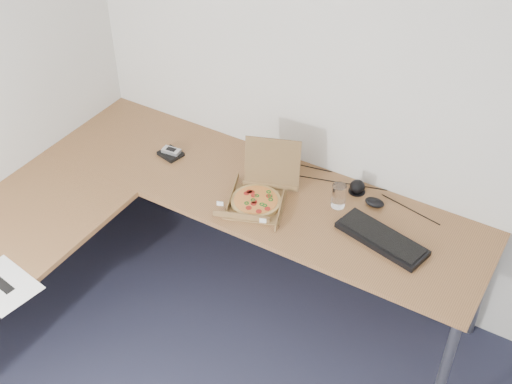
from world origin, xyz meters
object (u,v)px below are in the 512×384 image
Objects in this scene: keyboard at (382,239)px; wallet at (171,154)px; drinking_glass at (339,196)px; desk at (164,218)px; pizza_box at (258,197)px.

keyboard is 3.68× the size of wallet.
keyboard is (0.30, -0.13, -0.05)m from drinking_glass.
wallet is (-0.27, 0.43, 0.04)m from desk.
pizza_box reaches higher than desk.
pizza_box is 0.65m from wallet.
desk is 19.94× the size of wallet.
pizza_box is 0.68m from keyboard.
keyboard is at bearing 20.66° from desk.
desk is 1.11m from keyboard.
desk is at bearing -144.74° from drinking_glass.
desk is 0.51m from wallet.
pizza_box is 2.62× the size of drinking_glass.
pizza_box reaches higher than drinking_glass.
drinking_glass is (0.74, 0.52, 0.10)m from desk.
pizza_box reaches higher than wallet.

